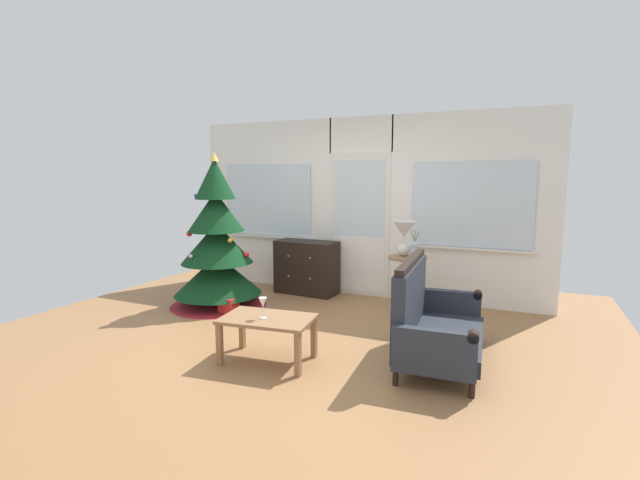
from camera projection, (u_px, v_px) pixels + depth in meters
ground_plane at (295, 340)px, 4.75m from camera, size 6.76×6.76×0.00m
back_wall_with_door at (360, 207)px, 6.46m from camera, size 5.20×0.14×2.55m
christmas_tree at (217, 251)px, 5.95m from camera, size 1.28×1.28×2.03m
dresser_cabinet at (307, 267)px, 6.61m from camera, size 0.92×0.48×0.78m
settee_sofa at (430, 321)px, 4.19m from camera, size 0.79×1.44×0.96m
side_table at (407, 273)px, 5.63m from camera, size 0.50×0.48×0.72m
table_lamp at (404, 234)px, 5.62m from camera, size 0.28×0.28×0.44m
flower_vase at (415, 249)px, 5.49m from camera, size 0.11×0.10×0.35m
coffee_table at (268, 324)px, 4.15m from camera, size 0.89×0.61×0.42m
wine_glass at (263, 303)px, 4.10m from camera, size 0.08×0.08×0.20m
gift_box at (229, 306)px, 5.65m from camera, size 0.20×0.18×0.20m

